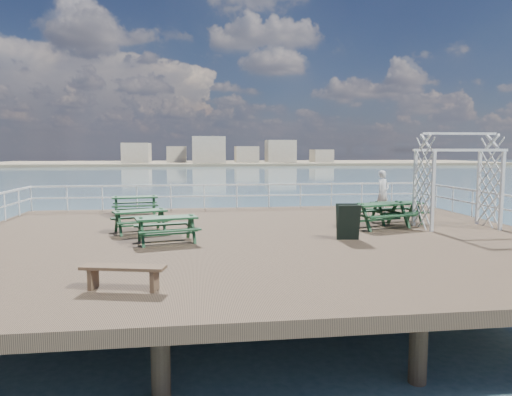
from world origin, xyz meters
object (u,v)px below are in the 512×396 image
object	(u,v)px
flat_bench_near	(123,272)
picnic_table_c	(380,210)
picnic_table_a	(140,216)
person	(383,192)
picnic_table_b	(135,202)
picnic_table_d	(166,224)
picnic_table_e	(397,208)
trellis_arbor	(457,186)

from	to	relation	value
flat_bench_near	picnic_table_c	bearing A→B (deg)	51.56
picnic_table_a	person	distance (m)	10.16
picnic_table_b	picnic_table_c	size ratio (longest dim) A/B	0.85
picnic_table_b	picnic_table_d	distance (m)	5.95
flat_bench_near	picnic_table_e	bearing A→B (deg)	51.77
picnic_table_a	picnic_table_e	xyz separation A→B (m)	(8.92, 0.69, 0.04)
picnic_table_d	picnic_table_c	bearing A→B (deg)	-0.38
picnic_table_d	flat_bench_near	world-z (taller)	picnic_table_d
picnic_table_e	picnic_table_a	bearing A→B (deg)	179.94
picnic_table_b	picnic_table_e	world-z (taller)	picnic_table_b
picnic_table_c	picnic_table_d	distance (m)	7.19
picnic_table_a	picnic_table_b	world-z (taller)	picnic_table_b
picnic_table_b	picnic_table_c	xyz separation A→B (m)	(8.61, -4.10, 0.05)
flat_bench_near	picnic_table_b	bearing A→B (deg)	109.05
picnic_table_b	picnic_table_d	xyz separation A→B (m)	(1.61, -5.73, -0.02)
picnic_table_a	picnic_table_d	distance (m)	2.00
picnic_table_a	person	bearing A→B (deg)	0.07
picnic_table_a	picnic_table_b	distance (m)	4.02
picnic_table_a	picnic_table_d	world-z (taller)	picnic_table_d
picnic_table_b	picnic_table_d	size ratio (longest dim) A/B	0.98
picnic_table_c	person	bearing A→B (deg)	49.66
picnic_table_b	trellis_arbor	bearing A→B (deg)	-29.75
picnic_table_d	trellis_arbor	distance (m)	9.66
picnic_table_e	flat_bench_near	world-z (taller)	picnic_table_e
picnic_table_c	person	xyz separation A→B (m)	(1.61, 3.56, 0.28)
picnic_table_d	picnic_table_e	distance (m)	8.35
flat_bench_near	person	size ratio (longest dim) A/B	0.93
picnic_table_e	picnic_table_d	bearing A→B (deg)	-167.37
picnic_table_e	flat_bench_near	bearing A→B (deg)	-145.64
picnic_table_b	picnic_table_e	xyz separation A→B (m)	(9.58, -3.27, -0.00)
picnic_table_b	person	bearing A→B (deg)	-10.87
picnic_table_e	person	world-z (taller)	person
picnic_table_b	picnic_table_d	bearing A→B (deg)	-82.21
picnic_table_a	picnic_table_c	bearing A→B (deg)	-20.63
picnic_table_c	flat_bench_near	xyz separation A→B (m)	(-7.53, -6.02, -0.25)
picnic_table_d	flat_bench_near	bearing A→B (deg)	-110.25
picnic_table_a	picnic_table_d	size ratio (longest dim) A/B	1.01
picnic_table_c	picnic_table_e	bearing A→B (deg)	24.34
flat_bench_near	person	world-z (taller)	person
picnic_table_a	flat_bench_near	xyz separation A→B (m)	(0.42, -6.15, -0.17)
picnic_table_b	person	xyz separation A→B (m)	(10.22, -0.53, 0.33)
trellis_arbor	person	xyz separation A→B (m)	(-0.92, 3.94, -0.54)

